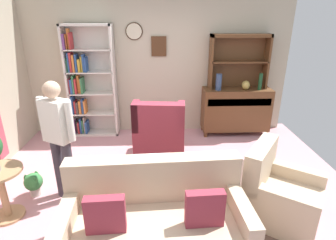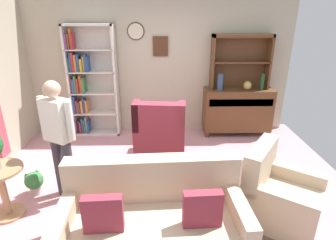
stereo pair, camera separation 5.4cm
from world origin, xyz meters
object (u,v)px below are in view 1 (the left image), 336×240
Objects in this scene: sideboard at (236,109)px; vase_round at (246,85)px; armchair_floral at (279,196)px; wingback_chair at (160,139)px; bookshelf at (87,84)px; couch_floral at (155,223)px; plant_stand at (2,189)px; person_reading at (58,134)px; sideboard_hutch at (239,54)px; bottle_wine at (260,82)px; potted_plant_small at (34,183)px; vase_tall at (219,82)px.

vase_round is (0.13, -0.07, 0.50)m from sideboard.
wingback_chair is (-1.37, 1.39, 0.09)m from armchair_floral.
bookshelf reaches higher than wingback_chair.
couch_floral reaches higher than plant_stand.
wingback_chair is 1.62m from person_reading.
sideboard_hutch reaches higher than person_reading.
plant_stand is (-3.20, 0.11, 0.10)m from armchair_floral.
potted_plant_small is (-3.57, -1.83, -0.89)m from bottle_wine.
armchair_floral is (-0.13, -2.44, -0.22)m from sideboard.
vase_tall is at bearing 179.34° from bottle_wine.
person_reading is (-2.74, -2.07, -0.65)m from sideboard_hutch.
bottle_wine reaches higher than vase_tall.
person_reading is (-2.60, 0.48, 0.62)m from armchair_floral.
person_reading is at bearing -143.39° from wingback_chair.
vase_round is at bearing -2.88° from bookshelf.
sideboard_hutch is at bearing 62.11° from couch_floral.
sideboard is at bearing 31.13° from potted_plant_small.
sideboard_hutch is 6.47× the size of vase_round.
bookshelf is at bearing 176.20° from vase_tall.
bottle_wine is 0.29× the size of armchair_floral.
bottle_wine is at bearing 54.69° from couch_floral.
vase_round is (0.13, -0.18, -0.55)m from sideboard_hutch.
sideboard reaches higher than couch_floral.
sideboard_hutch is (2.86, 0.03, 0.54)m from bookshelf.
sideboard is at bearing 35.60° from person_reading.
wingback_chair is at bearing -149.12° from vase_round.
potted_plant_small is (-3.18, -2.03, -1.37)m from sideboard_hutch.
sideboard_hutch is at bearing 126.48° from vase_round.
person_reading is (-2.74, -1.96, 0.40)m from sideboard.
couch_floral is at bearing -117.89° from sideboard_hutch.
plant_stand is at bearing -145.10° from sideboard.
potted_plant_small is 0.21× the size of person_reading.
armchair_floral is 3.20m from plant_stand.
bookshelf reaches higher than person_reading.
sideboard_hutch reaches higher than plant_stand.
person_reading is (0.60, 0.37, 0.52)m from plant_stand.
wingback_chair is 0.67× the size of person_reading.
sideboard_hutch is 3.50× the size of bottle_wine.
bookshelf is 2.91m from sideboard.
wingback_chair is 1.89m from potted_plant_small.
wingback_chair is at bearing 36.61° from person_reading.
sideboard is 7.65× the size of vase_round.
bottle_wine is 2.23m from wingback_chair.
vase_round reaches higher than wingback_chair.
potted_plant_small is at bearing -99.00° from bookshelf.
sideboard_hutch reaches higher than bottle_wine.
bottle_wine is (0.26, -0.02, 0.07)m from vase_round.
sideboard is 3.26m from couch_floral.
sideboard is 1.21× the size of armchair_floral.
person_reading reaches higher than bottle_wine.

